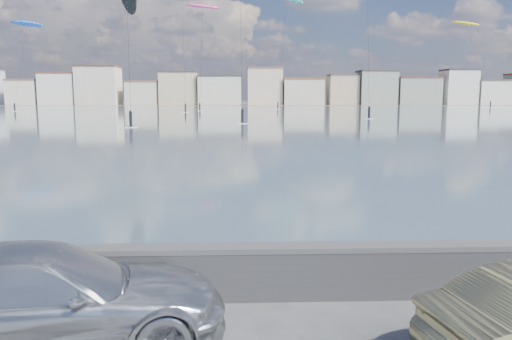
{
  "coord_description": "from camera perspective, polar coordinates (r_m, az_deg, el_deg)",
  "views": [
    {
      "loc": [
        0.63,
        -5.98,
        3.7
      ],
      "look_at": [
        1.0,
        4.0,
        2.2
      ],
      "focal_mm": 35.0,
      "sensor_mm": 36.0,
      "label": 1
    }
  ],
  "objects": [
    {
      "name": "far_shore_strip",
      "position": [
        206.02,
        -2.3,
        7.5
      ],
      "size": [
        500.0,
        60.0,
        0.0
      ],
      "primitive_type": "cube",
      "color": "#4C473D",
      "rests_on": "ground"
    },
    {
      "name": "car_silver",
      "position": [
        8.09,
        -23.23,
        -13.39
      ],
      "size": [
        5.66,
        3.22,
        1.55
      ],
      "primitive_type": "imported",
      "rotation": [
        0.0,
        0.0,
        1.78
      ],
      "color": "#AFB2B7",
      "rests_on": "ground"
    },
    {
      "name": "bay_water",
      "position": [
        97.55,
        -2.49,
        6.36
      ],
      "size": [
        500.0,
        177.0,
        0.0
      ],
      "primitive_type": "cube",
      "color": "#3F5B63",
      "rests_on": "ground"
    },
    {
      "name": "kitesurfer_1",
      "position": [
        138.0,
        -6.07,
        17.97
      ],
      "size": [
        9.23,
        17.47,
        27.84
      ],
      "color": "#E5338C",
      "rests_on": "ground"
    },
    {
      "name": "kitesurfer_10",
      "position": [
        175.42,
        22.86,
        15.09
      ],
      "size": [
        7.67,
        18.9,
        27.65
      ],
      "color": "yellow",
      "rests_on": "ground"
    },
    {
      "name": "kitesurfer_13",
      "position": [
        138.29,
        -24.69,
        14.75
      ],
      "size": [
        7.73,
        14.2,
        21.99
      ],
      "color": "blue",
      "rests_on": "ground"
    },
    {
      "name": "far_buildings",
      "position": [
        192.0,
        -1.93,
        9.23
      ],
      "size": [
        240.79,
        13.26,
        14.6
      ],
      "color": "beige",
      "rests_on": "ground"
    },
    {
      "name": "seawall",
      "position": [
        9.25,
        -6.02,
        -11.22
      ],
      "size": [
        400.0,
        0.36,
        1.08
      ],
      "color": "#28282B",
      "rests_on": "ground"
    }
  ]
}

